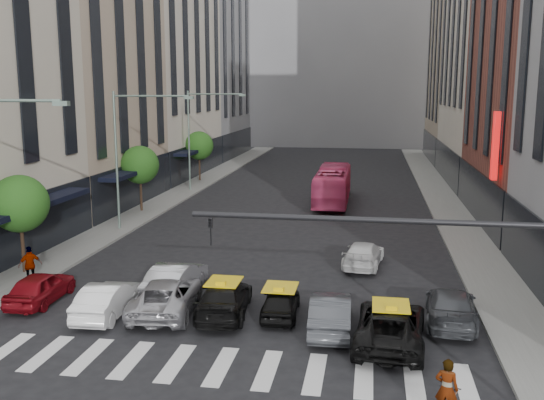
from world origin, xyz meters
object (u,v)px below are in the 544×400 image
at_px(streetlamp_far, 199,127).
at_px(pedestrian_far, 30,265).
at_px(car_red, 40,287).
at_px(taxi_left, 224,299).
at_px(bus, 333,185).
at_px(streetlamp_mid, 130,142).
at_px(taxi_center, 280,302).
at_px(car_white_front, 107,299).

distance_m(streetlamp_far, pedestrian_far, 28.14).
distance_m(car_red, taxi_left, 8.33).
relative_size(streetlamp_far, bus, 0.83).
bearing_deg(streetlamp_far, taxi_left, -72.15).
bearing_deg(streetlamp_far, streetlamp_mid, -90.00).
bearing_deg(taxi_left, taxi_center, 179.73).
xyz_separation_m(taxi_center, bus, (0.47, 25.67, 0.89)).
height_order(streetlamp_far, bus, streetlamp_far).
height_order(streetlamp_far, pedestrian_far, streetlamp_far).
bearing_deg(pedestrian_far, car_white_front, 109.14).
bearing_deg(car_white_front, car_red, -17.69).
relative_size(car_red, taxi_left, 0.83).
distance_m(taxi_left, taxi_center, 2.35).
xyz_separation_m(streetlamp_mid, streetlamp_far, (0.00, 16.00, 0.00)).
distance_m(car_red, bus, 28.06).
distance_m(streetlamp_far, car_red, 30.16).
bearing_deg(car_red, taxi_left, 177.58).
relative_size(streetlamp_far, taxi_center, 2.49).
bearing_deg(car_white_front, bus, -107.98).
relative_size(car_red, car_white_front, 0.95).
xyz_separation_m(car_white_front, taxi_center, (7.10, 1.06, -0.09)).
bearing_deg(car_red, streetlamp_far, -89.00).
bearing_deg(car_red, streetlamp_mid, -86.13).
height_order(car_white_front, bus, bus).
distance_m(car_white_front, taxi_center, 7.18).
xyz_separation_m(car_red, pedestrian_far, (-1.63, 1.96, 0.36)).
bearing_deg(car_white_front, pedestrian_far, -31.75).
bearing_deg(car_white_front, taxi_left, -172.04).
height_order(streetlamp_mid, taxi_left, streetlamp_mid).
bearing_deg(bus, taxi_center, 88.82).
height_order(streetlamp_far, taxi_center, streetlamp_far).
relative_size(car_red, pedestrian_far, 2.25).
bearing_deg(streetlamp_mid, car_red, -84.67).
relative_size(streetlamp_far, car_white_front, 2.09).
xyz_separation_m(car_red, taxi_left, (8.33, -0.14, 0.02)).
bearing_deg(bus, streetlamp_far, -17.73).
height_order(car_red, bus, bus).
relative_size(streetlamp_far, pedestrian_far, 4.95).
height_order(car_red, pedestrian_far, pedestrian_far).
xyz_separation_m(streetlamp_mid, car_white_front, (4.84, -14.67, -5.20)).
bearing_deg(pedestrian_far, streetlamp_mid, -133.02).
relative_size(streetlamp_mid, taxi_left, 1.83).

